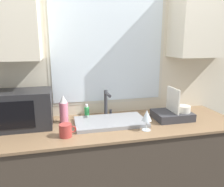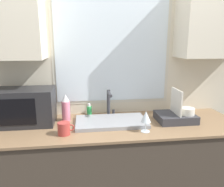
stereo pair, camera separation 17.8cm
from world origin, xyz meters
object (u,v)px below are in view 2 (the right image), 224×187
dish_rack (177,115)px  mug_near_sink (64,129)px  spray_bottle (66,108)px  faucet (109,101)px  wine_glass (146,117)px  soap_bottle (89,111)px  microwave (25,107)px

dish_rack → mug_near_sink: dish_rack is taller
spray_bottle → faucet: bearing=8.5°
dish_rack → wine_glass: size_ratio=1.95×
faucet → wine_glass: bearing=-57.9°
faucet → mug_near_sink: 0.54m
faucet → soap_bottle: faucet is taller
microwave → faucet: bearing=6.5°
soap_bottle → dish_rack: bearing=-15.3°
microwave → wine_glass: (0.98, -0.30, -0.03)m
wine_glass → soap_bottle: bearing=137.0°
spray_bottle → wine_glass: (0.64, -0.33, 0.00)m
spray_bottle → soap_bottle: (0.21, 0.07, -0.06)m
faucet → spray_bottle: size_ratio=1.04×
soap_bottle → wine_glass: wine_glass is taller
microwave → dish_rack: size_ratio=1.50×
microwave → mug_near_sink: size_ratio=3.86×
soap_bottle → wine_glass: (0.43, -0.40, 0.06)m
microwave → mug_near_sink: bearing=-38.5°
dish_rack → soap_bottle: bearing=164.7°
soap_bottle → mug_near_sink: bearing=-118.3°
spray_bottle → mug_near_sink: bearing=-88.9°
mug_near_sink → wine_glass: wine_glass is taller
soap_bottle → wine_glass: 0.59m
spray_bottle → mug_near_sink: spray_bottle is taller
faucet → dish_rack: dish_rack is taller
spray_bottle → mug_near_sink: size_ratio=1.91×
faucet → mug_near_sink: bearing=-137.1°
dish_rack → spray_bottle: (-0.98, 0.14, 0.06)m
spray_bottle → soap_bottle: bearing=19.3°
soap_bottle → faucet: bearing=-4.3°
faucet → wine_glass: (0.24, -0.39, -0.03)m
dish_rack → wine_glass: (-0.34, -0.19, 0.07)m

